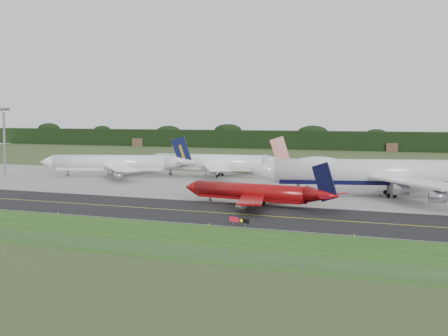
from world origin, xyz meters
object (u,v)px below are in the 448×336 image
taxiway_sign (239,220)px  jet_star_tail (217,163)px  jet_ba_747 (384,173)px  floodlight_mast (4,129)px  jet_red_737 (258,193)px  jet_navy_gold (118,163)px

taxiway_sign → jet_star_tail: bearing=116.0°
jet_ba_747 → taxiway_sign: bearing=-108.2°
jet_ba_747 → floodlight_mast: floodlight_mast is taller
jet_red_737 → floodlight_mast: bearing=160.8°
jet_navy_gold → jet_ba_747: bearing=-10.7°
floodlight_mast → jet_navy_gold: bearing=10.9°
jet_navy_gold → taxiway_sign: bearing=-44.8°
jet_navy_gold → jet_red_737: bearing=-34.4°
taxiway_sign → jet_red_737: bearing=102.5°
jet_navy_gold → jet_star_tail: jet_star_tail is taller
jet_ba_747 → jet_red_737: jet_ba_747 is taller
jet_star_tail → taxiway_sign: size_ratio=11.96×
jet_ba_747 → floodlight_mast: bearing=176.0°
jet_red_737 → floodlight_mast: floodlight_mast is taller
jet_ba_747 → taxiway_sign: (-19.41, -59.00, -5.32)m
jet_ba_747 → jet_star_tail: jet_ba_747 is taller
jet_navy_gold → floodlight_mast: bearing=-169.1°
jet_star_tail → jet_red_737: bearing=-58.7°
jet_star_tail → floodlight_mast: (-77.67, -22.57, 12.19)m
floodlight_mast → taxiway_sign: size_ratio=5.24×
jet_red_737 → taxiway_sign: 29.11m
jet_red_737 → jet_ba_747: bearing=50.0°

